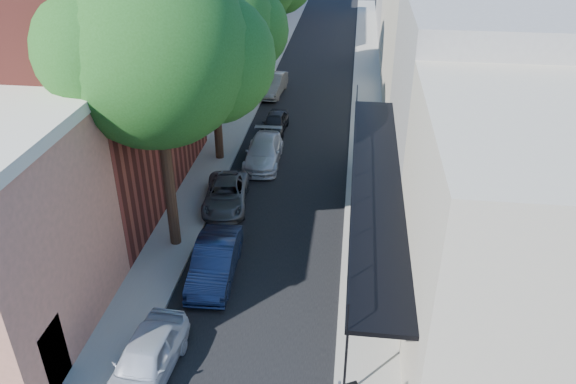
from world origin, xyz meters
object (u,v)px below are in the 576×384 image
(parked_car_c, at_px, (226,195))
(parked_car_e, at_px, (275,123))
(oak_near, at_px, (168,53))
(parked_car_a, at_px, (146,360))
(parked_car_f, at_px, (272,84))
(parked_car_b, at_px, (215,261))
(parked_car_d, at_px, (264,152))
(oak_mid, at_px, (220,24))

(parked_car_c, distance_m, parked_car_e, 8.74)
(oak_near, relative_size, parked_car_a, 2.85)
(parked_car_e, bearing_deg, parked_car_f, 101.36)
(parked_car_a, distance_m, parked_car_c, 10.19)
(oak_near, distance_m, parked_car_b, 7.68)
(parked_car_a, relative_size, parked_car_b, 0.95)
(oak_near, bearing_deg, parked_car_d, 75.46)
(parked_car_a, relative_size, parked_car_c, 0.98)
(parked_car_b, bearing_deg, oak_mid, 97.40)
(parked_car_b, bearing_deg, parked_car_a, -102.66)
(oak_near, bearing_deg, parked_car_b, -51.76)
(oak_mid, xyz_separation_m, parked_car_b, (1.73, -10.10, -6.36))
(oak_near, distance_m, parked_car_e, 13.97)
(oak_near, relative_size, parked_car_f, 2.71)
(parked_car_c, bearing_deg, parked_car_a, -97.82)
(parked_car_a, bearing_deg, parked_car_c, 92.83)
(oak_near, bearing_deg, oak_mid, 90.37)
(parked_car_d, bearing_deg, oak_near, -105.86)
(parked_car_d, bearing_deg, parked_car_e, 88.68)
(parked_car_b, xyz_separation_m, parked_car_c, (-0.73, 5.19, -0.13))
(oak_mid, bearing_deg, parked_car_f, 84.86)
(parked_car_d, bearing_deg, oak_mid, 167.91)
(parked_car_c, bearing_deg, parked_car_d, 70.58)
(parked_car_a, xyz_separation_m, parked_car_d, (1.20, 14.72, -0.05))
(parked_car_b, xyz_separation_m, parked_car_d, (0.29, 9.72, -0.06))
(oak_near, xyz_separation_m, parked_car_b, (1.68, -2.13, -7.18))
(oak_near, distance_m, oak_mid, 8.01)
(parked_car_a, height_order, parked_car_c, parked_car_a)
(oak_mid, relative_size, parked_car_f, 2.42)
(parked_car_b, bearing_deg, oak_near, 125.92)
(parked_car_b, bearing_deg, parked_car_f, 89.98)
(parked_car_d, distance_m, parked_car_f, 10.63)
(parked_car_e, bearing_deg, parked_car_d, -88.39)
(parked_car_d, bearing_deg, parked_car_f, 94.63)
(oak_near, xyz_separation_m, parked_car_a, (0.77, -7.13, -7.20))
(parked_car_b, distance_m, parked_car_f, 20.30)
(parked_car_f, bearing_deg, oak_near, -88.46)
(parked_car_c, relative_size, parked_car_e, 1.22)
(parked_car_a, xyz_separation_m, parked_car_c, (0.18, 10.19, -0.11))
(oak_mid, bearing_deg, parked_car_a, -86.90)
(parked_car_d, height_order, parked_car_f, parked_car_f)
(parked_car_a, height_order, parked_car_f, parked_car_f)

